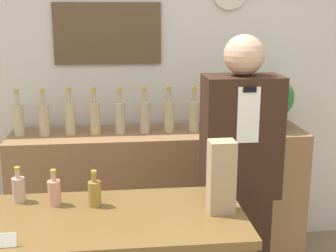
# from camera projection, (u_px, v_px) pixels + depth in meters

# --- Properties ---
(back_wall) EXTENTS (5.20, 0.09, 2.70)m
(back_wall) POSITION_uv_depth(u_px,v_px,m) (147.00, 71.00, 3.44)
(back_wall) COLOR silver
(back_wall) RESTS_ON ground_plane
(back_shelf) EXTENTS (2.06, 0.46, 0.96)m
(back_shelf) POSITION_uv_depth(u_px,v_px,m) (159.00, 196.00, 3.38)
(back_shelf) COLOR #8E6642
(back_shelf) RESTS_ON ground_plane
(shopkeeper) EXTENTS (0.42, 0.27, 1.67)m
(shopkeeper) POSITION_uv_depth(u_px,v_px,m) (239.00, 184.00, 2.66)
(shopkeeper) COLOR #331E14
(shopkeeper) RESTS_ON ground_plane
(potted_plant) EXTENTS (0.30, 0.30, 0.38)m
(potted_plant) POSITION_uv_depth(u_px,v_px,m) (272.00, 101.00, 3.30)
(potted_plant) COLOR #4C3D2D
(potted_plant) RESTS_ON back_shelf
(paper_bag) EXTENTS (0.12, 0.10, 0.33)m
(paper_bag) POSITION_uv_depth(u_px,v_px,m) (221.00, 177.00, 2.08)
(paper_bag) COLOR tan
(paper_bag) RESTS_ON display_counter
(price_card_right) EXTENTS (0.09, 0.02, 0.06)m
(price_card_right) POSITION_uv_depth(u_px,v_px,m) (4.00, 240.00, 1.80)
(price_card_right) COLOR white
(price_card_right) RESTS_ON display_counter
(counter_bottle_1) EXTENTS (0.06, 0.06, 0.17)m
(counter_bottle_1) POSITION_uv_depth(u_px,v_px,m) (19.00, 189.00, 2.21)
(counter_bottle_1) COLOR tan
(counter_bottle_1) RESTS_ON display_counter
(counter_bottle_2) EXTENTS (0.06, 0.06, 0.17)m
(counter_bottle_2) POSITION_uv_depth(u_px,v_px,m) (54.00, 192.00, 2.17)
(counter_bottle_2) COLOR tan
(counter_bottle_2) RESTS_ON display_counter
(counter_bottle_3) EXTENTS (0.06, 0.06, 0.17)m
(counter_bottle_3) POSITION_uv_depth(u_px,v_px,m) (95.00, 193.00, 2.16)
(counter_bottle_3) COLOR olive
(counter_bottle_3) RESTS_ON display_counter
(shelf_bottle_0) EXTENTS (0.07, 0.07, 0.32)m
(shelf_bottle_0) POSITION_uv_depth(u_px,v_px,m) (18.00, 118.00, 3.15)
(shelf_bottle_0) COLOR tan
(shelf_bottle_0) RESTS_ON back_shelf
(shelf_bottle_1) EXTENTS (0.07, 0.07, 0.32)m
(shelf_bottle_1) POSITION_uv_depth(u_px,v_px,m) (44.00, 118.00, 3.15)
(shelf_bottle_1) COLOR tan
(shelf_bottle_1) RESTS_ON back_shelf
(shelf_bottle_2) EXTENTS (0.07, 0.07, 0.32)m
(shelf_bottle_2) POSITION_uv_depth(u_px,v_px,m) (70.00, 117.00, 3.19)
(shelf_bottle_2) COLOR tan
(shelf_bottle_2) RESTS_ON back_shelf
(shelf_bottle_3) EXTENTS (0.07, 0.07, 0.32)m
(shelf_bottle_3) POSITION_uv_depth(u_px,v_px,m) (95.00, 117.00, 3.19)
(shelf_bottle_3) COLOR tan
(shelf_bottle_3) RESTS_ON back_shelf
(shelf_bottle_4) EXTENTS (0.07, 0.07, 0.32)m
(shelf_bottle_4) POSITION_uv_depth(u_px,v_px,m) (120.00, 117.00, 3.20)
(shelf_bottle_4) COLOR tan
(shelf_bottle_4) RESTS_ON back_shelf
(shelf_bottle_5) EXTENTS (0.07, 0.07, 0.32)m
(shelf_bottle_5) POSITION_uv_depth(u_px,v_px,m) (145.00, 116.00, 3.22)
(shelf_bottle_5) COLOR tan
(shelf_bottle_5) RESTS_ON back_shelf
(shelf_bottle_6) EXTENTS (0.07, 0.07, 0.32)m
(shelf_bottle_6) POSITION_uv_depth(u_px,v_px,m) (169.00, 115.00, 3.25)
(shelf_bottle_6) COLOR tan
(shelf_bottle_6) RESTS_ON back_shelf
(shelf_bottle_7) EXTENTS (0.07, 0.07, 0.32)m
(shelf_bottle_7) POSITION_uv_depth(u_px,v_px,m) (194.00, 115.00, 3.25)
(shelf_bottle_7) COLOR tan
(shelf_bottle_7) RESTS_ON back_shelf
(shelf_bottle_8) EXTENTS (0.07, 0.07, 0.32)m
(shelf_bottle_8) POSITION_uv_depth(u_px,v_px,m) (218.00, 114.00, 3.28)
(shelf_bottle_8) COLOR tan
(shelf_bottle_8) RESTS_ON back_shelf
(shelf_bottle_9) EXTENTS (0.07, 0.07, 0.32)m
(shelf_bottle_9) POSITION_uv_depth(u_px,v_px,m) (240.00, 113.00, 3.32)
(shelf_bottle_9) COLOR tan
(shelf_bottle_9) RESTS_ON back_shelf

